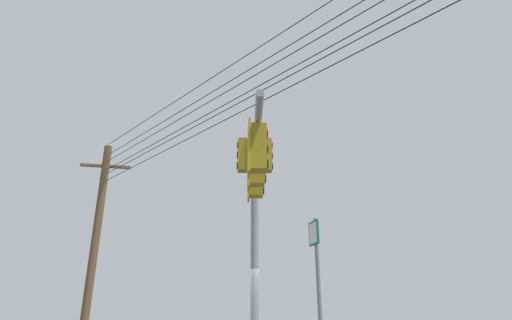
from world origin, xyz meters
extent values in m
cylinder|color=gray|center=(-0.70, -0.42, 2.84)|extent=(0.20, 0.20, 5.69)
cylinder|color=gray|center=(-2.10, 1.17, 4.91)|extent=(2.91, 3.28, 0.14)
cube|color=olive|center=(-0.92, -0.62, 5.46)|extent=(0.42, 0.42, 0.90)
cube|color=#B29319|center=(-0.79, -0.51, 5.46)|extent=(0.32, 0.36, 1.04)
cylinder|color=red|center=(-1.04, -0.73, 5.76)|extent=(0.15, 0.17, 0.20)
cylinder|color=#3C2703|center=(-1.04, -0.73, 5.46)|extent=(0.15, 0.17, 0.20)
cylinder|color=black|center=(-1.04, -0.73, 5.16)|extent=(0.15, 0.17, 0.20)
cube|color=olive|center=(-0.47, -0.22, 5.46)|extent=(0.42, 0.42, 0.90)
cube|color=#B29319|center=(-0.60, -0.34, 5.46)|extent=(0.32, 0.36, 1.04)
cylinder|color=red|center=(-0.35, -0.12, 5.76)|extent=(0.15, 0.17, 0.20)
cylinder|color=#3C2703|center=(-0.35, -0.12, 5.46)|extent=(0.15, 0.17, 0.20)
cylinder|color=black|center=(-0.35, -0.12, 5.16)|extent=(0.15, 0.17, 0.20)
cube|color=olive|center=(-1.66, 0.67, 4.36)|extent=(0.42, 0.42, 0.90)
cube|color=#B29319|center=(-1.53, 0.79, 4.36)|extent=(0.32, 0.36, 1.04)
cylinder|color=red|center=(-1.79, 0.57, 4.66)|extent=(0.15, 0.17, 0.20)
cylinder|color=#3C2703|center=(-1.79, 0.57, 4.36)|extent=(0.15, 0.17, 0.20)
cylinder|color=black|center=(-1.79, 0.57, 4.06)|extent=(0.15, 0.17, 0.20)
cube|color=olive|center=(-2.23, 1.32, 4.36)|extent=(0.42, 0.42, 0.90)
cube|color=#B29319|center=(-2.11, 1.44, 4.36)|extent=(0.33, 0.35, 1.04)
cylinder|color=red|center=(-2.35, 1.21, 4.66)|extent=(0.16, 0.17, 0.20)
cylinder|color=#3C2703|center=(-2.35, 1.21, 4.36)|extent=(0.16, 0.17, 0.20)
cylinder|color=black|center=(-2.35, 1.21, 4.06)|extent=(0.16, 0.17, 0.20)
cube|color=olive|center=(-2.80, 1.97, 4.36)|extent=(0.42, 0.42, 0.90)
cube|color=#B29319|center=(-2.68, 2.09, 4.36)|extent=(0.33, 0.35, 1.04)
cylinder|color=red|center=(-2.92, 1.86, 4.66)|extent=(0.16, 0.17, 0.20)
cylinder|color=#3C2703|center=(-2.92, 1.86, 4.36)|extent=(0.16, 0.17, 0.20)
cylinder|color=black|center=(-2.92, 1.86, 4.06)|extent=(0.16, 0.17, 0.20)
cylinder|color=brown|center=(9.22, -1.64, 4.38)|extent=(0.34, 0.34, 8.76)
cube|color=brown|center=(9.22, -1.64, 7.79)|extent=(1.48, 1.76, 0.12)
cylinder|color=slate|center=(-3.55, 1.32, 1.52)|extent=(0.07, 0.07, 3.04)
cube|color=#0C7238|center=(-3.52, 1.35, 2.78)|extent=(0.32, 0.22, 0.41)
cube|color=white|center=(-3.52, 1.36, 2.78)|extent=(0.26, 0.17, 0.35)
cylinder|color=black|center=(-1.69, -0.30, 6.98)|extent=(21.81, 2.70, 0.15)
cylinder|color=black|center=(-1.69, -0.30, 7.31)|extent=(21.81, 2.70, 0.15)
cylinder|color=black|center=(-1.69, -0.30, 7.51)|extent=(21.81, 2.70, 0.15)
cylinder|color=black|center=(-1.69, -0.30, 7.94)|extent=(21.81, 2.70, 0.15)
cylinder|color=black|center=(-1.69, -0.30, 8.25)|extent=(21.81, 2.70, 0.15)
cylinder|color=black|center=(-1.69, -0.30, 8.81)|extent=(21.81, 2.70, 0.15)
camera|label=1|loc=(-7.28, 7.37, 1.47)|focal=28.75mm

